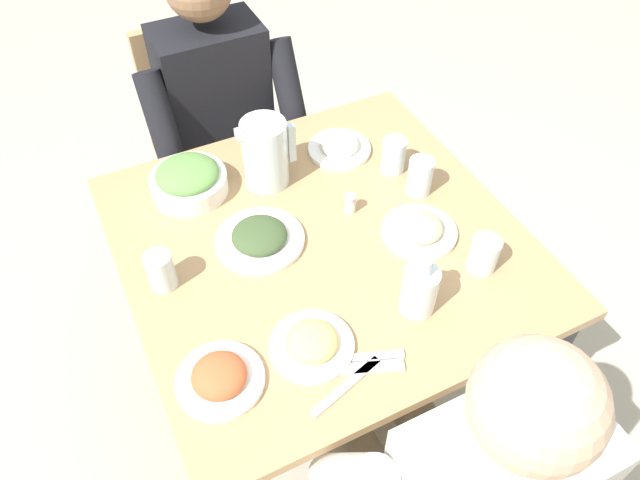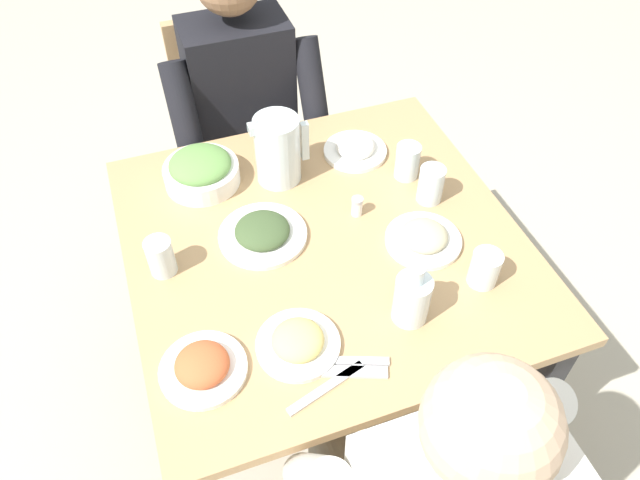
# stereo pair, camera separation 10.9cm
# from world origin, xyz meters

# --- Properties ---
(ground_plane) EXTENTS (8.00, 8.00, 0.00)m
(ground_plane) POSITION_xyz_m (0.00, 0.00, 0.00)
(ground_plane) COLOR #B7AD99
(dining_table) EXTENTS (0.96, 0.96, 0.73)m
(dining_table) POSITION_xyz_m (0.00, 0.00, 0.62)
(dining_table) COLOR tan
(dining_table) RESTS_ON ground_plane
(chair_far) EXTENTS (0.40, 0.40, 0.89)m
(chair_far) POSITION_xyz_m (-0.04, 0.80, 0.50)
(chair_far) COLOR tan
(chair_far) RESTS_ON ground_plane
(diner_near) EXTENTS (0.48, 0.53, 1.18)m
(diner_near) POSITION_xyz_m (-0.02, -0.60, 0.65)
(diner_near) COLOR silver
(diner_near) RESTS_ON ground_plane
(diner_far) EXTENTS (0.48, 0.53, 1.18)m
(diner_far) POSITION_xyz_m (-0.04, 0.60, 0.65)
(diner_far) COLOR black
(diner_far) RESTS_ON ground_plane
(water_pitcher) EXTENTS (0.16, 0.12, 0.19)m
(water_pitcher) POSITION_xyz_m (-0.04, 0.26, 0.82)
(water_pitcher) COLOR silver
(water_pitcher) RESTS_ON dining_table
(salad_bowl) EXTENTS (0.20, 0.20, 0.09)m
(salad_bowl) POSITION_xyz_m (-0.24, 0.31, 0.77)
(salad_bowl) COLOR white
(salad_bowl) RESTS_ON dining_table
(plate_fries) EXTENTS (0.18, 0.18, 0.05)m
(plate_fries) POSITION_xyz_m (-0.16, -0.27, 0.75)
(plate_fries) COLOR white
(plate_fries) RESTS_ON dining_table
(plate_yoghurt) EXTENTS (0.18, 0.18, 0.06)m
(plate_yoghurt) POSITION_xyz_m (0.20, 0.29, 0.75)
(plate_yoghurt) COLOR white
(plate_yoghurt) RESTS_ON dining_table
(plate_beans) EXTENTS (0.19, 0.19, 0.05)m
(plate_beans) POSITION_xyz_m (0.23, -0.09, 0.75)
(plate_beans) COLOR white
(plate_beans) RESTS_ON dining_table
(plate_rice_curry) EXTENTS (0.18, 0.18, 0.05)m
(plate_rice_curry) POSITION_xyz_m (-0.36, -0.26, 0.75)
(plate_rice_curry) COLOR white
(plate_rice_curry) RESTS_ON dining_table
(plate_dolmas) EXTENTS (0.22, 0.22, 0.05)m
(plate_dolmas) POSITION_xyz_m (-0.14, 0.06, 0.75)
(plate_dolmas) COLOR white
(plate_dolmas) RESTS_ON dining_table
(water_glass_by_pitcher) EXTENTS (0.07, 0.07, 0.10)m
(water_glass_by_pitcher) POSITION_xyz_m (0.31, 0.05, 0.78)
(water_glass_by_pitcher) COLOR silver
(water_glass_by_pitcher) RESTS_ON dining_table
(water_glass_near_left) EXTENTS (0.07, 0.07, 0.10)m
(water_glass_near_left) POSITION_xyz_m (0.29, 0.15, 0.78)
(water_glass_near_left) COLOR silver
(water_glass_near_left) RESTS_ON dining_table
(water_glass_far_right) EXTENTS (0.06, 0.06, 0.10)m
(water_glass_far_right) POSITION_xyz_m (-0.39, 0.03, 0.78)
(water_glass_far_right) COLOR silver
(water_glass_far_right) RESTS_ON dining_table
(water_glass_near_right) EXTENTS (0.07, 0.07, 0.09)m
(water_glass_near_right) POSITION_xyz_m (0.30, -0.25, 0.77)
(water_glass_near_right) COLOR silver
(water_glass_near_right) RESTS_ON dining_table
(oil_carafe) EXTENTS (0.08, 0.08, 0.16)m
(oil_carafe) POSITION_xyz_m (0.10, -0.28, 0.78)
(oil_carafe) COLOR silver
(oil_carafe) RESTS_ON dining_table
(salt_shaker) EXTENTS (0.03, 0.03, 0.05)m
(salt_shaker) POSITION_xyz_m (0.11, 0.06, 0.76)
(salt_shaker) COLOR white
(salt_shaker) RESTS_ON dining_table
(fork_near) EXTENTS (0.17, 0.04, 0.01)m
(fork_near) POSITION_xyz_m (-0.22, 0.35, 0.73)
(fork_near) COLOR silver
(fork_near) RESTS_ON dining_table
(knife_near) EXTENTS (0.18, 0.07, 0.01)m
(knife_near) POSITION_xyz_m (-0.14, -0.39, 0.73)
(knife_near) COLOR silver
(knife_near) RESTS_ON dining_table
(fork_far) EXTENTS (0.17, 0.09, 0.01)m
(fork_far) POSITION_xyz_m (-0.08, -0.37, 0.73)
(fork_far) COLOR silver
(fork_far) RESTS_ON dining_table
(knife_far) EXTENTS (0.18, 0.08, 0.01)m
(knife_far) POSITION_xyz_m (-0.08, -0.34, 0.73)
(knife_far) COLOR silver
(knife_far) RESTS_ON dining_table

